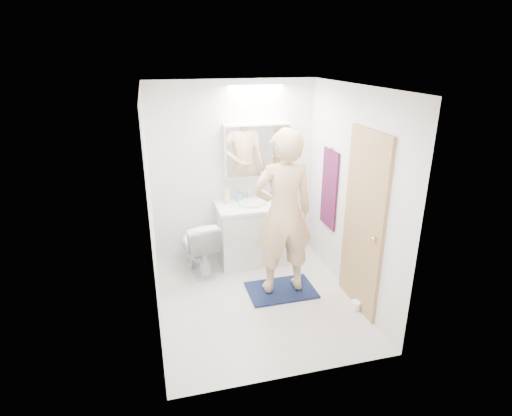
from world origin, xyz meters
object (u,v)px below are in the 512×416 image
object	(u,v)px
toothbrush_cup	(269,196)
toilet_paper_roll	(356,306)
vanity_cabinet	(253,234)
medicine_cabinet	(257,150)
soap_bottle_a	(227,195)
soap_bottle_b	(240,195)
person	(283,213)
toilet	(198,246)

from	to	relation	value
toothbrush_cup	toilet_paper_roll	xyz separation A→B (m)	(0.57, -1.59, -0.81)
vanity_cabinet	toothbrush_cup	bearing A→B (deg)	30.94
medicine_cabinet	toilet_paper_roll	world-z (taller)	medicine_cabinet
soap_bottle_a	soap_bottle_b	size ratio (longest dim) A/B	1.30
toilet_paper_roll	person	bearing A→B (deg)	140.44
vanity_cabinet	person	distance (m)	1.07
soap_bottle_a	toilet_paper_roll	xyz separation A→B (m)	(1.15, -1.58, -0.88)
vanity_cabinet	soap_bottle_b	bearing A→B (deg)	126.50
medicine_cabinet	soap_bottle_a	bearing A→B (deg)	-172.06
medicine_cabinet	vanity_cabinet	bearing A→B (deg)	-118.22
soap_bottle_a	soap_bottle_b	world-z (taller)	soap_bottle_a
vanity_cabinet	soap_bottle_b	world-z (taller)	soap_bottle_b
person	toilet	bearing A→B (deg)	-39.91
person	toothbrush_cup	bearing A→B (deg)	-97.50
medicine_cabinet	person	world-z (taller)	person
toilet	toilet_paper_roll	world-z (taller)	toilet
soap_bottle_b	toothbrush_cup	xyz separation A→B (m)	(0.40, -0.02, -0.04)
toilet	soap_bottle_b	world-z (taller)	soap_bottle_b
soap_bottle_a	medicine_cabinet	bearing A→B (deg)	7.94
person	toilet_paper_roll	xyz separation A→B (m)	(0.69, -0.57, -0.96)
vanity_cabinet	toothbrush_cup	xyz separation A→B (m)	(0.27, 0.16, 0.47)
vanity_cabinet	soap_bottle_a	distance (m)	0.64
vanity_cabinet	soap_bottle_a	bearing A→B (deg)	154.72
soap_bottle_a	soap_bottle_b	xyz separation A→B (m)	(0.18, 0.03, -0.03)
person	soap_bottle_b	size ratio (longest dim) A/B	11.35
toilet	toothbrush_cup	world-z (taller)	toothbrush_cup
toilet	soap_bottle_b	size ratio (longest dim) A/B	4.25
vanity_cabinet	soap_bottle_a	size ratio (longest dim) A/B	4.07
medicine_cabinet	soap_bottle_a	xyz separation A→B (m)	(-0.43, -0.06, -0.57)
medicine_cabinet	soap_bottle_a	distance (m)	0.72
vanity_cabinet	medicine_cabinet	distance (m)	1.14
person	toothbrush_cup	distance (m)	1.04
person	toilet_paper_roll	world-z (taller)	person
soap_bottle_a	toothbrush_cup	world-z (taller)	soap_bottle_a
vanity_cabinet	soap_bottle_b	xyz separation A→B (m)	(-0.13, 0.18, 0.52)
medicine_cabinet	toilet	bearing A→B (deg)	-159.61
person	soap_bottle_b	xyz separation A→B (m)	(-0.27, 1.04, -0.11)
toilet	toothbrush_cup	distance (m)	1.18
medicine_cabinet	toilet_paper_roll	bearing A→B (deg)	-66.29
toilet	soap_bottle_a	size ratio (longest dim) A/B	3.27
toilet_paper_roll	soap_bottle_b	bearing A→B (deg)	120.96
toilet	soap_bottle_b	bearing A→B (deg)	-166.10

